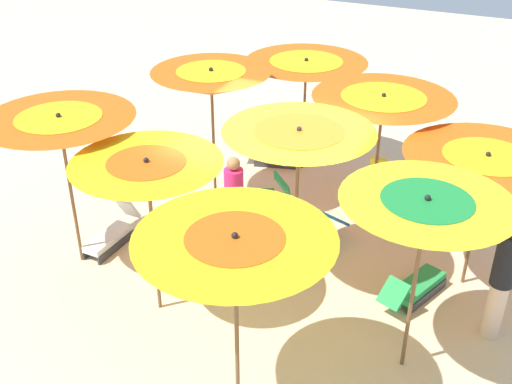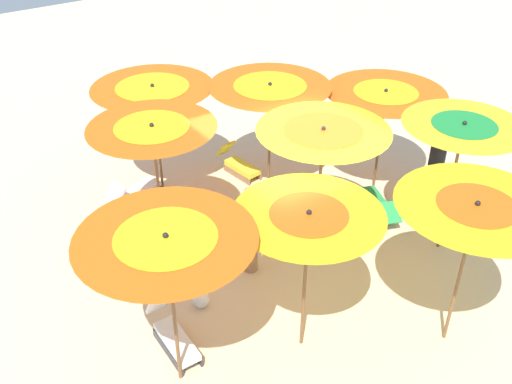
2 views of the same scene
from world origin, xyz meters
TOP-DOWN VIEW (x-y plane):
  - ground at (0.00, 0.00)m, footprint 34.64×34.64m
  - beach_umbrella_0 at (3.27, 0.83)m, footprint 2.27×2.27m
  - beach_umbrella_1 at (1.35, 1.76)m, footprint 1.99×1.99m
  - beach_umbrella_2 at (-1.13, 2.81)m, footprint 2.14×2.14m
  - beach_umbrella_3 at (2.04, -0.95)m, footprint 2.28×2.28m
  - beach_umbrella_4 at (-0.13, -0.38)m, footprint 2.07×2.07m
  - beach_umbrella_5 at (-1.58, 1.08)m, footprint 1.93×1.93m
  - beach_umbrella_6 at (0.83, -2.71)m, footprint 2.25×2.25m
  - beach_umbrella_7 at (-1.22, -2.29)m, footprint 1.92×1.92m
  - beach_umbrella_8 at (-2.69, -0.71)m, footprint 2.07×2.07m
  - lounger_0 at (0.55, -0.39)m, footprint 1.45×0.79m
  - lounger_1 at (2.83, -0.77)m, footprint 1.15×0.47m
  - lounger_2 at (3.17, 1.45)m, footprint 0.67×1.22m
  - lounger_3 at (0.14, -2.12)m, footprint 1.32×0.79m
  - lounger_4 at (1.57, 1.08)m, footprint 0.81×1.19m
  - lounger_5 at (-0.60, 2.62)m, footprint 1.18×0.36m
  - beachgoer_0 at (-0.19, -3.22)m, footprint 0.30×0.30m
  - beachgoer_1 at (0.17, 0.77)m, footprint 0.30×0.30m
  - beach_ball at (-0.11, 1.89)m, footprint 0.26×0.26m

SIDE VIEW (x-z plane):
  - ground at x=0.00m, z-range -0.04..0.00m
  - beach_ball at x=-0.11m, z-range 0.00..0.26m
  - lounger_3 at x=0.14m, z-range -0.08..0.46m
  - lounger_2 at x=3.17m, z-range -0.07..0.46m
  - lounger_4 at x=1.57m, z-range -0.11..0.51m
  - lounger_0 at x=0.55m, z-range -0.08..0.48m
  - lounger_1 at x=2.83m, z-range -0.10..0.50m
  - lounger_5 at x=-0.60m, z-range -0.12..0.54m
  - beachgoer_1 at x=0.17m, z-range 0.03..1.67m
  - beachgoer_0 at x=-0.19m, z-range 0.05..1.87m
  - beach_umbrella_6 at x=0.83m, z-range 0.85..3.01m
  - beach_umbrella_0 at x=3.27m, z-range 0.91..3.18m
  - beach_umbrella_3 at x=2.04m, z-range 0.93..3.22m
  - beach_umbrella_5 at x=-1.58m, z-range 0.92..3.28m
  - beach_umbrella_8 at x=-2.69m, z-range 0.94..3.36m
  - beach_umbrella_4 at x=-0.13m, z-range 0.98..3.46m
  - beach_umbrella_7 at x=-1.22m, z-range 1.00..3.47m
  - beach_umbrella_2 at x=-1.13m, z-range 1.02..3.50m
  - beach_umbrella_1 at x=1.35m, z-range 1.01..3.54m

